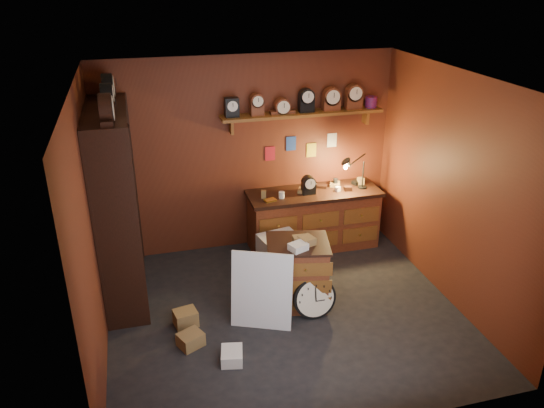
{
  "coord_description": "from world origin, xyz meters",
  "views": [
    {
      "loc": [
        -1.47,
        -4.91,
        3.71
      ],
      "look_at": [
        -0.06,
        0.35,
        1.26
      ],
      "focal_mm": 35.0,
      "sensor_mm": 36.0,
      "label": 1
    }
  ],
  "objects": [
    {
      "name": "floor_box_b",
      "position": [
        -0.76,
        -0.65,
        0.06
      ],
      "size": [
        0.26,
        0.3,
        0.13
      ],
      "primitive_type": "cube",
      "rotation": [
        0.0,
        0.0,
        -0.2
      ],
      "color": "white",
      "rests_on": "ground"
    },
    {
      "name": "floor_box_a",
      "position": [
        -1.13,
        -0.3,
        0.08
      ],
      "size": [
        0.32,
        0.3,
        0.15
      ],
      "primitive_type": "cube",
      "rotation": [
        0.0,
        0.0,
        0.45
      ],
      "color": "olive",
      "rests_on": "ground"
    },
    {
      "name": "big_round_clock",
      "position": [
        0.31,
        -0.13,
        0.25
      ],
      "size": [
        0.5,
        0.17,
        0.5
      ],
      "color": "black",
      "rests_on": "ground"
    },
    {
      "name": "white_panel",
      "position": [
        -0.31,
        -0.12,
        0.0
      ],
      "size": [
        0.7,
        0.44,
        0.9
      ],
      "primitive_type": "cube",
      "rotation": [
        -0.17,
        0.0,
        -0.41
      ],
      "color": "silver",
      "rests_on": "ground"
    },
    {
      "name": "low_cabinet",
      "position": [
        0.2,
        0.17,
        0.44
      ],
      "size": [
        0.83,
        0.74,
        0.91
      ],
      "rotation": [
        0.0,
        0.0,
        -0.22
      ],
      "color": "brown",
      "rests_on": "ground"
    },
    {
      "name": "mini_fridge",
      "position": [
        0.2,
        0.87,
        0.26
      ],
      "size": [
        0.59,
        0.6,
        0.52
      ],
      "rotation": [
        0.0,
        0.0,
        0.2
      ],
      "color": "silver",
      "rests_on": "ground"
    },
    {
      "name": "workbench",
      "position": [
        0.84,
        1.47,
        0.47
      ],
      "size": [
        1.86,
        0.66,
        1.36
      ],
      "color": "brown",
      "rests_on": "ground"
    },
    {
      "name": "shelving_unit",
      "position": [
        -1.79,
        0.98,
        1.25
      ],
      "size": [
        0.47,
        1.6,
        2.58
      ],
      "color": "black",
      "rests_on": "ground"
    },
    {
      "name": "room_shell",
      "position": [
        0.04,
        0.11,
        1.72
      ],
      "size": [
        4.02,
        3.62,
        2.71
      ],
      "color": "maroon",
      "rests_on": "ground"
    },
    {
      "name": "floor",
      "position": [
        0.0,
        0.0,
        0.0
      ],
      "size": [
        4.0,
        4.0,
        0.0
      ],
      "primitive_type": "plane",
      "color": "black",
      "rests_on": "ground"
    },
    {
      "name": "floor_box_c",
      "position": [
        -1.14,
        0.07,
        0.09
      ],
      "size": [
        0.28,
        0.25,
        0.19
      ],
      "primitive_type": "cube",
      "rotation": [
        0.0,
        0.0,
        0.19
      ],
      "color": "olive",
      "rests_on": "ground"
    }
  ]
}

